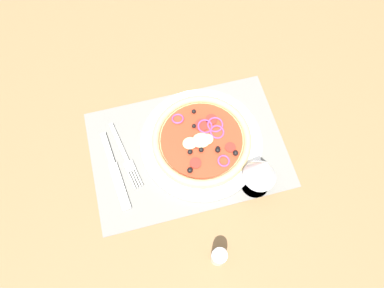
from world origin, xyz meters
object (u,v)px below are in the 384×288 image
at_px(plate, 201,142).
at_px(fork, 126,158).
at_px(knife, 115,171).
at_px(pizza, 202,140).
at_px(wine_glass, 263,170).
at_px(pepper_shaker, 218,257).

bearing_deg(plate, fork, -2.19).
relative_size(fork, knife, 0.89).
height_order(pizza, knife, pizza).
distance_m(pizza, fork, 0.18).
xyz_separation_m(pizza, fork, (0.18, -0.01, -0.02)).
bearing_deg(fork, pizza, 76.20).
xyz_separation_m(pizza, knife, (0.21, 0.02, -0.02)).
bearing_deg(pizza, wine_glass, 125.39).
bearing_deg(fork, wine_glass, 51.96).
bearing_deg(plate, pepper_shaker, 81.87).
height_order(fork, wine_glass, wine_glass).
xyz_separation_m(fork, pepper_shaker, (-0.14, 0.27, 0.03)).
bearing_deg(fork, knife, -62.42).
bearing_deg(wine_glass, knife, -20.08).
bearing_deg(pizza, pepper_shaker, 81.82).
height_order(pizza, wine_glass, wine_glass).
bearing_deg(wine_glass, pepper_shaker, 46.00).
distance_m(fork, wine_glass, 0.32).
relative_size(knife, pepper_shaker, 2.99).
relative_size(knife, wine_glass, 1.35).
distance_m(fork, pepper_shaker, 0.31).
bearing_deg(knife, wine_glass, 63.19).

